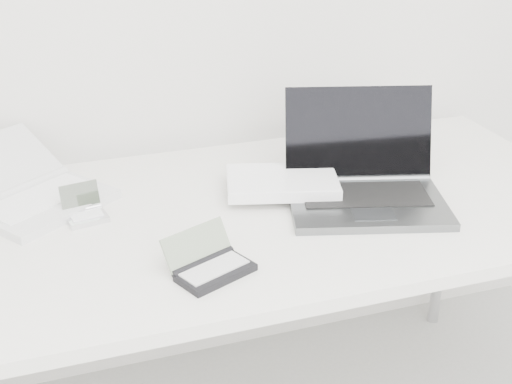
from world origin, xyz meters
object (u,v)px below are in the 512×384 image
object	(u,v)px
palmtop_charcoal	(210,265)
desk	(263,224)
netbook_open_white	(30,193)
laptop_large	(337,183)

from	to	relation	value
palmtop_charcoal	desk	bearing A→B (deg)	28.00
netbook_open_white	palmtop_charcoal	world-z (taller)	netbook_open_white
desk	netbook_open_white	world-z (taller)	netbook_open_white
desk	palmtop_charcoal	xyz separation A→B (m)	(-0.19, -0.24, 0.06)
desk	laptop_large	world-z (taller)	laptop_large
laptop_large	palmtop_charcoal	distance (m)	0.44
desk	netbook_open_white	distance (m)	0.55
laptop_large	netbook_open_white	xyz separation A→B (m)	(-0.69, 0.20, -0.01)
palmtop_charcoal	laptop_large	bearing A→B (deg)	8.16
netbook_open_white	palmtop_charcoal	bearing A→B (deg)	-89.08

